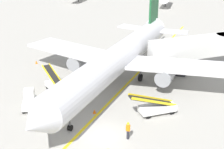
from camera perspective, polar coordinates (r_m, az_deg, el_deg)
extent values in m
plane|color=#9E9B93|center=(28.17, -1.55, -11.56)|extent=(300.00, 300.00, 0.00)
cube|color=yellow|center=(32.63, -1.65, -6.38)|extent=(12.76, 79.07, 0.01)
cylinder|color=silver|center=(37.00, 1.22, 3.09)|extent=(7.93, 30.15, 3.30)
cone|color=silver|center=(24.30, -14.09, -8.76)|extent=(3.57, 2.87, 3.23)
cone|color=silver|center=(51.78, 8.44, 9.03)|extent=(3.53, 3.25, 3.14)
cube|color=silver|center=(36.47, 13.05, 1.52)|extent=(13.21, 5.08, 0.36)
cylinder|color=gray|center=(36.24, 10.06, -0.08)|extent=(2.38, 3.46, 1.90)
cube|color=silver|center=(41.67, -7.51, 4.59)|extent=(13.71, 8.76, 0.36)
cylinder|color=gray|center=(40.38, -6.18, 2.55)|extent=(2.38, 3.46, 1.90)
cube|color=#19592D|center=(48.79, 7.88, 12.61)|extent=(0.90, 3.99, 5.20)
cube|color=silver|center=(48.43, 10.93, 7.91)|extent=(5.24, 2.29, 0.24)
cube|color=silver|center=(50.08, 4.20, 8.74)|extent=(5.62, 3.62, 0.24)
cylinder|color=#4C4C51|center=(28.51, -7.98, -7.65)|extent=(0.20, 0.20, 3.12)
cylinder|color=black|center=(29.17, -7.85, -9.82)|extent=(0.43, 0.61, 0.56)
cylinder|color=#4C4C51|center=(38.69, 5.36, 0.89)|extent=(0.20, 0.20, 3.12)
cylinder|color=black|center=(39.10, 5.30, -0.58)|extent=(0.50, 1.00, 0.96)
cylinder|color=#4C4C51|center=(40.20, -0.57, 1.85)|extent=(0.20, 0.20, 3.12)
cylinder|color=black|center=(40.60, -0.56, 0.42)|extent=(0.50, 1.00, 0.96)
cube|color=black|center=(25.49, -11.44, -6.02)|extent=(2.93, 1.42, 0.60)
cube|color=silver|center=(41.89, 14.82, 4.90)|extent=(11.23, 9.17, 2.50)
cylinder|color=#59595B|center=(41.69, 12.46, 1.51)|extent=(0.56, 0.56, 2.35)
cube|color=#333338|center=(42.03, 12.36, 0.33)|extent=(1.80, 1.40, 0.50)
cube|color=silver|center=(33.42, -15.15, -5.24)|extent=(2.12, 2.72, 0.70)
cube|color=silver|center=(33.40, -15.23, -3.54)|extent=(1.38, 1.40, 1.10)
cube|color=black|center=(33.86, -15.12, -3.15)|extent=(0.93, 0.45, 0.77)
cylinder|color=black|center=(34.40, -15.85, -5.14)|extent=(0.43, 0.64, 0.60)
cylinder|color=black|center=(34.24, -14.02, -5.07)|extent=(0.43, 0.64, 0.60)
cylinder|color=black|center=(32.94, -16.22, -6.49)|extent=(0.43, 0.64, 0.60)
cylinder|color=black|center=(32.77, -14.30, -6.43)|extent=(0.43, 0.64, 0.60)
cube|color=silver|center=(36.58, -10.29, -2.36)|extent=(3.84, 3.64, 0.60)
cylinder|color=black|center=(37.63, -11.95, -2.26)|extent=(0.59, 0.56, 0.60)
cylinder|color=black|center=(38.04, -10.18, -1.83)|extent=(0.59, 0.56, 0.60)
cylinder|color=black|center=(35.38, -10.33, -3.80)|extent=(0.59, 0.56, 0.60)
cylinder|color=black|center=(35.82, -8.46, -3.32)|extent=(0.59, 0.56, 0.60)
cube|color=black|center=(36.70, -10.76, -0.67)|extent=(4.33, 3.99, 1.76)
cube|color=yellow|center=(36.51, -11.42, -0.65)|extent=(3.81, 3.39, 1.84)
cube|color=yellow|center=(36.81, -10.13, -0.35)|extent=(3.81, 3.39, 1.84)
cube|color=silver|center=(31.80, 8.48, -6.25)|extent=(3.99, 3.36, 0.60)
cylinder|color=black|center=(30.92, 6.75, -7.68)|extent=(0.62, 0.52, 0.60)
cylinder|color=black|center=(31.92, 5.79, -6.60)|extent=(0.62, 0.52, 0.60)
cylinder|color=black|center=(32.04, 11.10, -6.83)|extent=(0.62, 0.52, 0.60)
cylinder|color=black|center=(33.00, 10.04, -5.82)|extent=(0.62, 0.52, 0.60)
cube|color=black|center=(31.11, 7.59, -4.90)|extent=(4.65, 3.52, 1.76)
cube|color=yellow|center=(30.70, 7.96, -5.06)|extent=(4.22, 2.85, 1.84)
cube|color=yellow|center=(31.41, 7.25, -4.35)|extent=(4.22, 2.85, 1.84)
cylinder|color=#26262D|center=(27.72, 2.99, -11.17)|extent=(0.24, 0.24, 0.85)
cube|color=orange|center=(27.33, 3.02, -9.94)|extent=(0.36, 0.22, 0.56)
sphere|color=beige|center=(27.12, 3.03, -9.25)|extent=(0.20, 0.20, 0.20)
sphere|color=yellow|center=(27.09, 3.04, -9.14)|extent=(0.24, 0.24, 0.24)
cone|color=orange|center=(46.30, -13.96, 2.25)|extent=(0.36, 0.36, 0.44)
cone|color=orange|center=(42.15, 0.50, 0.91)|extent=(0.36, 0.36, 0.44)
cone|color=orange|center=(31.72, -3.29, -6.89)|extent=(0.36, 0.36, 0.44)
cylinder|color=#3F3F3F|center=(91.04, 9.91, 12.82)|extent=(0.30, 0.30, 1.60)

